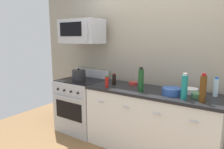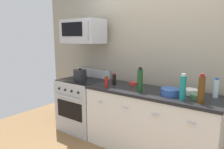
{
  "view_description": "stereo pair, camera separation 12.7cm",
  "coord_description": "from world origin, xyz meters",
  "px_view_note": "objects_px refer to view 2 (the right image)",
  "views": [
    {
      "loc": [
        1.06,
        -2.59,
        1.64
      ],
      "look_at": [
        -0.63,
        -0.05,
        1.09
      ],
      "focal_mm": 32.53,
      "sensor_mm": 36.0,
      "label": 1
    },
    {
      "loc": [
        1.17,
        -2.52,
        1.64
      ],
      "look_at": [
        -0.63,
        -0.05,
        1.09
      ],
      "focal_mm": 32.53,
      "sensor_mm": 36.0,
      "label": 2
    }
  ],
  "objects_px": {
    "bottle_soy_sauce_dark": "(114,79)",
    "bowl_blue_mixing": "(171,92)",
    "bottle_sparkling_teal": "(183,88)",
    "bowl_white_ceramic": "(190,91)",
    "bottle_wine_amber": "(201,89)",
    "bowl_red_small": "(133,83)",
    "stockpot": "(80,75)",
    "bottle_hot_sauce_red": "(106,82)",
    "range_oven": "(83,104)",
    "bottle_wine_green": "(140,80)",
    "bowl_green_glaze": "(197,96)",
    "microwave": "(83,31)",
    "bottle_water_clear": "(216,88)"
  },
  "relations": [
    {
      "from": "bottle_soy_sauce_dark",
      "to": "bottle_sparkling_teal",
      "type": "xyz_separation_m",
      "value": [
        1.11,
        -0.18,
        0.06
      ]
    },
    {
      "from": "bowl_white_ceramic",
      "to": "bowl_red_small",
      "type": "bearing_deg",
      "value": 178.35
    },
    {
      "from": "bottle_soy_sauce_dark",
      "to": "bottle_wine_green",
      "type": "height_order",
      "value": "bottle_wine_green"
    },
    {
      "from": "bowl_blue_mixing",
      "to": "bowl_white_ceramic",
      "type": "height_order",
      "value": "bowl_blue_mixing"
    },
    {
      "from": "microwave",
      "to": "bottle_sparkling_teal",
      "type": "distance_m",
      "value": 1.93
    },
    {
      "from": "bowl_white_ceramic",
      "to": "bottle_wine_green",
      "type": "bearing_deg",
      "value": -155.39
    },
    {
      "from": "stockpot",
      "to": "bottle_wine_green",
      "type": "bearing_deg",
      "value": -3.61
    },
    {
      "from": "bottle_sparkling_teal",
      "to": "bowl_green_glaze",
      "type": "height_order",
      "value": "bottle_sparkling_teal"
    },
    {
      "from": "bowl_green_glaze",
      "to": "stockpot",
      "type": "xyz_separation_m",
      "value": [
        -1.93,
        -0.02,
        0.06
      ]
    },
    {
      "from": "bottle_soy_sauce_dark",
      "to": "bowl_blue_mixing",
      "type": "distance_m",
      "value": 0.93
    },
    {
      "from": "bottle_wine_green",
      "to": "bowl_red_small",
      "type": "bearing_deg",
      "value": 132.78
    },
    {
      "from": "range_oven",
      "to": "bowl_white_ceramic",
      "type": "distance_m",
      "value": 1.87
    },
    {
      "from": "microwave",
      "to": "bottle_water_clear",
      "type": "distance_m",
      "value": 2.22
    },
    {
      "from": "microwave",
      "to": "bottle_hot_sauce_red",
      "type": "height_order",
      "value": "microwave"
    },
    {
      "from": "bottle_water_clear",
      "to": "stockpot",
      "type": "height_order",
      "value": "bottle_water_clear"
    },
    {
      "from": "bottle_sparkling_teal",
      "to": "bowl_white_ceramic",
      "type": "distance_m",
      "value": 0.33
    },
    {
      "from": "microwave",
      "to": "bowl_blue_mixing",
      "type": "height_order",
      "value": "microwave"
    },
    {
      "from": "microwave",
      "to": "bottle_hot_sauce_red",
      "type": "xyz_separation_m",
      "value": [
        0.69,
        -0.24,
        -0.75
      ]
    },
    {
      "from": "bottle_soy_sauce_dark",
      "to": "bottle_wine_amber",
      "type": "height_order",
      "value": "bottle_wine_amber"
    },
    {
      "from": "bottle_hot_sauce_red",
      "to": "bowl_red_small",
      "type": "xyz_separation_m",
      "value": [
        0.25,
        0.36,
        -0.06
      ]
    },
    {
      "from": "bowl_white_ceramic",
      "to": "bottle_sparkling_teal",
      "type": "bearing_deg",
      "value": -90.91
    },
    {
      "from": "range_oven",
      "to": "bowl_green_glaze",
      "type": "relative_size",
      "value": 6.77
    },
    {
      "from": "bottle_wine_amber",
      "to": "bottle_wine_green",
      "type": "distance_m",
      "value": 0.79
    },
    {
      "from": "stockpot",
      "to": "bottle_hot_sauce_red",
      "type": "bearing_deg",
      "value": -11.45
    },
    {
      "from": "bottle_water_clear",
      "to": "stockpot",
      "type": "bearing_deg",
      "value": -173.82
    },
    {
      "from": "bottle_soy_sauce_dark",
      "to": "bottle_water_clear",
      "type": "xyz_separation_m",
      "value": [
        1.41,
        0.17,
        0.03
      ]
    },
    {
      "from": "bottle_water_clear",
      "to": "bottle_hot_sauce_red",
      "type": "distance_m",
      "value": 1.46
    },
    {
      "from": "bottle_sparkling_teal",
      "to": "stockpot",
      "type": "xyz_separation_m",
      "value": [
        -1.8,
        0.12,
        -0.06
      ]
    },
    {
      "from": "bowl_blue_mixing",
      "to": "bottle_wine_amber",
      "type": "bearing_deg",
      "value": -16.12
    },
    {
      "from": "bowl_green_glaze",
      "to": "bottle_hot_sauce_red",
      "type": "bearing_deg",
      "value": -172.49
    },
    {
      "from": "bowl_green_glaze",
      "to": "bowl_blue_mixing",
      "type": "distance_m",
      "value": 0.32
    },
    {
      "from": "bottle_wine_amber",
      "to": "bottle_sparkling_teal",
      "type": "relative_size",
      "value": 1.06
    },
    {
      "from": "bottle_wine_green",
      "to": "bottle_sparkling_teal",
      "type": "distance_m",
      "value": 0.59
    },
    {
      "from": "stockpot",
      "to": "bowl_blue_mixing",
      "type": "bearing_deg",
      "value": -0.36
    },
    {
      "from": "range_oven",
      "to": "bottle_soy_sauce_dark",
      "type": "bearing_deg",
      "value": 0.48
    },
    {
      "from": "bottle_water_clear",
      "to": "bottle_hot_sauce_red",
      "type": "relative_size",
      "value": 1.42
    },
    {
      "from": "bowl_blue_mixing",
      "to": "stockpot",
      "type": "distance_m",
      "value": 1.62
    },
    {
      "from": "range_oven",
      "to": "bottle_wine_green",
      "type": "height_order",
      "value": "bottle_wine_green"
    },
    {
      "from": "range_oven",
      "to": "bottle_hot_sauce_red",
      "type": "xyz_separation_m",
      "value": [
        0.69,
        -0.19,
        0.53
      ]
    },
    {
      "from": "bottle_wine_amber",
      "to": "bowl_blue_mixing",
      "type": "height_order",
      "value": "bottle_wine_amber"
    },
    {
      "from": "bowl_red_small",
      "to": "bowl_white_ceramic",
      "type": "xyz_separation_m",
      "value": [
        0.87,
        -0.02,
        0.01
      ]
    },
    {
      "from": "bottle_water_clear",
      "to": "bowl_green_glaze",
      "type": "bearing_deg",
      "value": -129.33
    },
    {
      "from": "range_oven",
      "to": "bottle_hot_sauce_red",
      "type": "relative_size",
      "value": 6.22
    },
    {
      "from": "bowl_green_glaze",
      "to": "bowl_white_ceramic",
      "type": "xyz_separation_m",
      "value": [
        -0.13,
        0.17,
        0.0
      ]
    },
    {
      "from": "bottle_water_clear",
      "to": "bottle_hot_sauce_red",
      "type": "bearing_deg",
      "value": -165.45
    },
    {
      "from": "bottle_soy_sauce_dark",
      "to": "bowl_green_glaze",
      "type": "bearing_deg",
      "value": -1.57
    },
    {
      "from": "bowl_green_glaze",
      "to": "stockpot",
      "type": "relative_size",
      "value": 0.68
    },
    {
      "from": "bowl_green_glaze",
      "to": "bowl_red_small",
      "type": "height_order",
      "value": "bowl_green_glaze"
    },
    {
      "from": "bottle_wine_green",
      "to": "bowl_blue_mixing",
      "type": "relative_size",
      "value": 1.37
    },
    {
      "from": "bowl_red_small",
      "to": "bottle_wine_green",
      "type": "bearing_deg",
      "value": -47.22
    }
  ]
}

